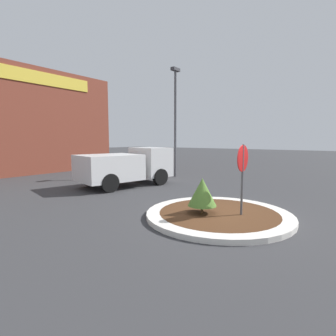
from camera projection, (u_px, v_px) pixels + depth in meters
ground_plane at (218, 217)px, 8.59m from camera, size 120.00×120.00×0.00m
traffic_island at (218, 215)px, 8.58m from camera, size 4.72×4.72×0.16m
stop_sign at (243, 167)px, 8.15m from camera, size 0.84×0.07×2.39m
island_shrub at (202, 192)px, 8.43m from camera, size 0.93×0.93×1.14m
utility_truck at (126, 166)px, 14.34m from camera, size 5.42×3.34×2.06m
storefront_building at (6, 122)px, 19.77m from camera, size 14.74×6.07×7.69m
light_pole at (175, 115)px, 17.45m from camera, size 0.70×0.30×7.20m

